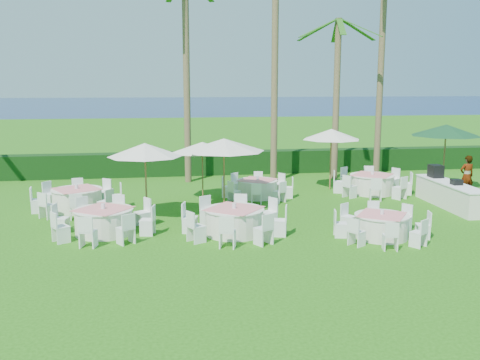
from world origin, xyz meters
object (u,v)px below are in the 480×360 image
object	(u,v)px
banquet_table_d	(77,199)
umbrella_d	(331,134)
banquet_table_a	(104,221)
buffet_table	(449,194)
umbrella_green	(446,130)
banquet_table_b	(234,220)
banquet_table_c	(382,225)
banquet_table_f	(372,184)
umbrella_c	(202,147)
staff_person	(467,176)
umbrella_a	(145,150)
umbrella_b	(224,145)
banquet_table_e	(257,188)

from	to	relation	value
banquet_table_d	umbrella_d	size ratio (longest dim) A/B	1.21
banquet_table_a	buffet_table	world-z (taller)	buffet_table
umbrella_green	buffet_table	bearing A→B (deg)	-115.64
buffet_table	banquet_table_b	bearing A→B (deg)	-164.31
banquet_table_a	banquet_table_c	distance (m)	8.77
banquet_table_d	buffet_table	size ratio (longest dim) A/B	0.80
banquet_table_f	umbrella_c	xyz separation A→B (m)	(-7.43, -0.28, 1.76)
umbrella_green	buffet_table	world-z (taller)	umbrella_green
banquet_table_a	banquet_table_b	world-z (taller)	banquet_table_b
staff_person	banquet_table_c	bearing A→B (deg)	38.07
banquet_table_b	umbrella_a	size ratio (longest dim) A/B	1.23
banquet_table_d	umbrella_b	size ratio (longest dim) A/B	1.08
banquet_table_c	buffet_table	bearing A→B (deg)	39.55
umbrella_b	staff_person	world-z (taller)	umbrella_b
banquet_table_e	umbrella_d	world-z (taller)	umbrella_d
banquet_table_b	umbrella_green	xyz separation A→B (m)	(10.39, 5.73, 2.25)
banquet_table_f	umbrella_c	size ratio (longest dim) A/B	1.30
banquet_table_a	banquet_table_e	xyz separation A→B (m)	(5.88, 4.70, -0.04)
banquet_table_b	banquet_table_d	world-z (taller)	banquet_table_b
banquet_table_a	umbrella_d	size ratio (longest dim) A/B	1.19
umbrella_a	umbrella_d	bearing A→B (deg)	27.28
banquet_table_b	staff_person	xyz separation A→B (m)	(10.61, 4.23, 0.43)
banquet_table_c	buffet_table	distance (m)	5.65
staff_person	banquet_table_b	bearing A→B (deg)	18.74
banquet_table_f	umbrella_a	size ratio (longest dim) A/B	1.22
umbrella_a	umbrella_b	world-z (taller)	umbrella_b
umbrella_c	banquet_table_b	bearing A→B (deg)	-83.78
umbrella_a	umbrella_d	xyz separation A→B (m)	(8.15, 4.20, 0.03)
banquet_table_c	umbrella_d	size ratio (longest dim) A/B	1.07
banquet_table_d	banquet_table_f	size ratio (longest dim) A/B	1.00
umbrella_d	banquet_table_c	bearing A→B (deg)	-96.57
banquet_table_a	umbrella_green	xyz separation A→B (m)	(14.50, 5.07, 2.26)
banquet_table_f	umbrella_c	world-z (taller)	umbrella_c
banquet_table_c	umbrella_d	xyz separation A→B (m)	(0.89, 7.70, 2.11)
umbrella_c	buffet_table	bearing A→B (deg)	-15.58
umbrella_a	buffet_table	size ratio (longest dim) A/B	0.65
banquet_table_a	banquet_table_f	bearing A→B (deg)	23.24
umbrella_c	umbrella_green	xyz separation A→B (m)	(10.95, 0.64, 0.49)
banquet_table_e	buffet_table	xyz separation A→B (m)	(7.05, -2.89, 0.12)
banquet_table_b	buffet_table	world-z (taller)	buffet_table
staff_person	umbrella_c	bearing A→B (deg)	-7.45
banquet_table_c	umbrella_d	bearing A→B (deg)	83.43
banquet_table_b	staff_person	bearing A→B (deg)	21.72
banquet_table_b	buffet_table	distance (m)	9.17
banquet_table_b	buffet_table	xyz separation A→B (m)	(8.83, 2.48, 0.07)
banquet_table_b	umbrella_green	distance (m)	12.08
banquet_table_d	banquet_table_f	bearing A→B (deg)	5.71
umbrella_b	banquet_table_e	bearing A→B (deg)	51.15
umbrella_a	umbrella_green	distance (m)	13.60
banquet_table_c	umbrella_b	bearing A→B (deg)	134.88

